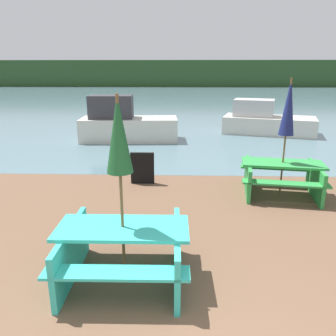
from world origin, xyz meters
TOP-DOWN VIEW (x-y plane):
  - water at (0.00, 31.43)m, footprint 60.00×50.00m
  - far_treeline at (0.00, 51.43)m, footprint 80.00×1.60m
  - picnic_table_teal at (-0.70, 2.09)m, footprint 1.65×1.40m
  - picnic_table_green at (2.19, 5.18)m, footprint 1.86×1.61m
  - umbrella_navy at (2.19, 5.18)m, footprint 0.31×0.31m
  - umbrella_darkgreen at (-0.70, 2.09)m, footprint 0.31×0.31m
  - boat at (-2.05, 10.73)m, footprint 3.68×1.60m
  - boat_second at (3.63, 12.35)m, footprint 4.00×2.61m
  - signboard at (-0.86, 5.81)m, footprint 0.55×0.08m

SIDE VIEW (x-z plane):
  - water at x=0.00m, z-range 0.00..0.00m
  - signboard at x=-0.86m, z-range 0.00..0.75m
  - picnic_table_green at x=2.19m, z-range 0.08..0.80m
  - picnic_table_teal at x=-0.70m, z-range 0.08..0.82m
  - boat_second at x=3.63m, z-range -0.19..1.22m
  - boat at x=-2.05m, z-range -0.22..1.47m
  - umbrella_navy at x=2.19m, z-range 0.64..3.09m
  - umbrella_darkgreen at x=-0.70m, z-range 0.70..3.05m
  - far_treeline at x=0.00m, z-range 0.00..4.00m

